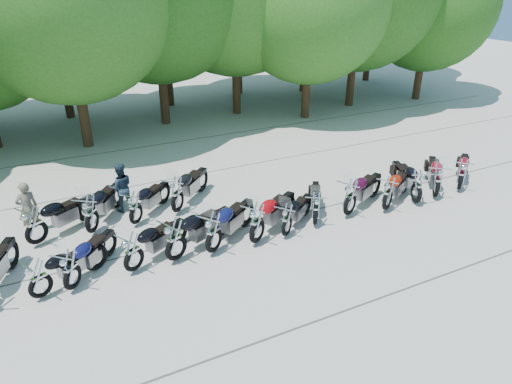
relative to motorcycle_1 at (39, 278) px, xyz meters
name	(u,v)px	position (x,y,z in m)	size (l,w,h in m)	color
ground	(280,248)	(6.10, -0.55, -0.59)	(90.00, 90.00, 0.00)	#A7A397
tree_6	(310,1)	(13.65, 10.27, 5.22)	(8.00, 8.00, 9.82)	#3A2614
tree_8	(430,3)	(21.93, 10.65, 4.88)	(7.53, 7.53, 9.25)	#3A2614
tree_11	(51,8)	(2.34, 15.88, 4.90)	(7.56, 7.56, 9.28)	#3A2614
tree_12	(162,0)	(7.90, 15.92, 5.13)	(7.88, 7.88, 9.67)	#3A2614
motorcycle_1	(39,278)	(0.00, 0.00, 0.00)	(0.64, 2.10, 1.19)	black
motorcycle_2	(71,269)	(0.71, 0.02, 0.03)	(0.67, 2.19, 1.24)	#0D103C
motorcycle_3	(133,251)	(2.20, 0.09, 0.05)	(0.69, 2.26, 1.28)	black
motorcycle_4	(175,239)	(3.31, 0.08, 0.12)	(0.77, 2.53, 1.43)	black
motorcycle_5	(213,231)	(4.35, 0.00, 0.11)	(0.75, 2.48, 1.40)	#0D113B
motorcycle_6	(257,222)	(5.63, -0.07, 0.12)	(0.77, 2.52, 1.42)	#9D050B
motorcycle_7	(287,219)	(6.57, -0.10, 0.00)	(0.63, 2.08, 1.18)	black
motorcycle_8	(316,208)	(7.68, 0.09, 0.02)	(0.66, 2.16, 1.22)	black
motorcycle_9	(351,196)	(8.97, 0.10, 0.11)	(0.76, 2.50, 1.41)	#31061D
motorcycle_10	(388,192)	(10.28, -0.15, 0.08)	(0.72, 2.37, 1.34)	#931805
motorcycle_11	(417,185)	(11.48, -0.17, 0.09)	(0.73, 2.41, 1.36)	black
motorcycle_12	(438,180)	(12.41, -0.14, 0.10)	(0.75, 2.46, 1.39)	maroon
motorcycle_13	(462,174)	(13.63, -0.09, 0.07)	(0.71, 2.34, 1.33)	maroon
motorcycle_14	(35,224)	(0.05, 2.61, 0.09)	(0.74, 2.42, 1.37)	black
motorcycle_15	(91,213)	(1.54, 2.58, 0.11)	(0.75, 2.47, 1.40)	black
motorcycle_16	(135,207)	(2.82, 2.54, 0.03)	(0.67, 2.21, 1.25)	black
motorcycle_17	(177,194)	(4.18, 2.71, 0.11)	(0.76, 2.49, 1.41)	black
rider_0	(28,208)	(-0.07, 3.47, 0.22)	(0.59, 0.39, 1.63)	#665E48
rider_1	(121,187)	(2.65, 3.71, 0.22)	(0.79, 0.62, 1.63)	#1F3141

